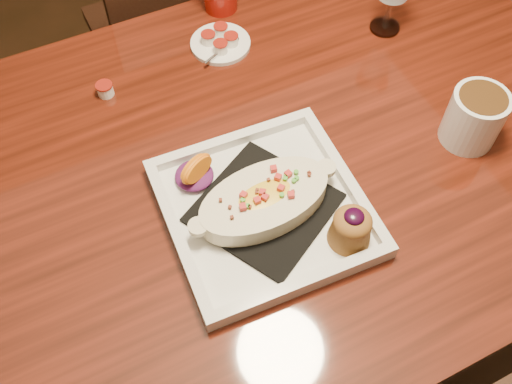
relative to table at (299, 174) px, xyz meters
name	(u,v)px	position (x,y,z in m)	size (l,w,h in m)	color
floor	(285,306)	(0.00, 0.00, -0.65)	(7.00, 7.00, 0.00)	black
table	(299,174)	(0.00, 0.00, 0.00)	(1.50, 0.90, 0.75)	#631B0E
chair_far	(183,34)	(0.00, 0.63, -0.15)	(0.42, 0.42, 0.93)	black
plate	(271,206)	(-0.12, -0.11, 0.12)	(0.33, 0.33, 0.08)	silver
coffee_mug	(476,115)	(0.27, -0.12, 0.15)	(0.13, 0.10, 0.10)	silver
saucer	(220,42)	(-0.03, 0.29, 0.11)	(0.12, 0.12, 0.08)	silver
creamer_loose	(105,89)	(-0.28, 0.27, 0.11)	(0.03, 0.03, 0.03)	white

